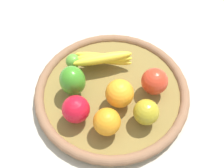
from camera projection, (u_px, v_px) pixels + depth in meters
ground_plane at (112, 96)px, 0.84m from camera, size 2.40×2.40×0.00m
basket at (112, 92)px, 0.82m from camera, size 0.44×0.44×0.04m
orange_0 at (120, 93)px, 0.75m from camera, size 0.10×0.10×0.08m
lime_0 at (73, 61)px, 0.84m from camera, size 0.05×0.05×0.04m
banana_bunch at (103, 59)px, 0.84m from camera, size 0.15×0.17×0.05m
bell_pepper at (73, 81)px, 0.77m from camera, size 0.10×0.10×0.09m
orange_1 at (107, 122)px, 0.71m from camera, size 0.10×0.10×0.07m
apple_2 at (155, 81)px, 0.78m from camera, size 0.09×0.09×0.07m
apple_1 at (146, 112)px, 0.72m from camera, size 0.09×0.09×0.07m
apple_0 at (76, 109)px, 0.73m from camera, size 0.10×0.10×0.07m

